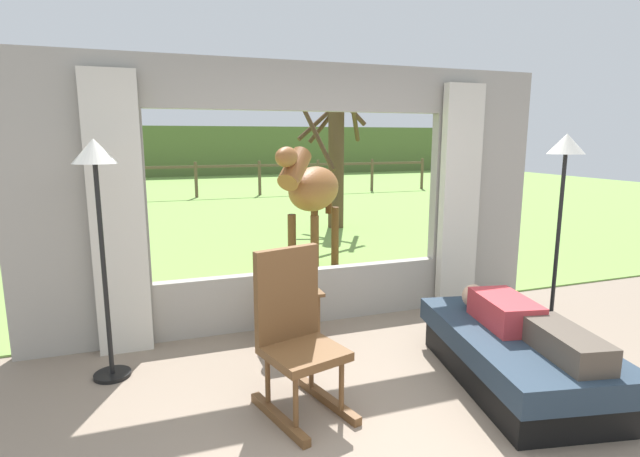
{
  "coord_description": "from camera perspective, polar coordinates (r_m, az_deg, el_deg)",
  "views": [
    {
      "loc": [
        -1.44,
        -2.27,
        1.85
      ],
      "look_at": [
        0.0,
        1.8,
        1.05
      ],
      "focal_mm": 27.51,
      "sensor_mm": 36.0,
      "label": 1
    }
  ],
  "objects": [
    {
      "name": "pasture_fence_line",
      "position": [
        15.68,
        -14.25,
        6.15
      ],
      "size": [
        16.1,
        0.1,
        1.1
      ],
      "color": "brown",
      "rests_on": "outdoor_pasture_lawn"
    },
    {
      "name": "floor_lamp_right",
      "position": [
        4.93,
        26.49,
        5.63
      ],
      "size": [
        0.32,
        0.32,
        1.89
      ],
      "color": "black",
      "rests_on": "ground_plane"
    },
    {
      "name": "rocking_chair",
      "position": [
        3.41,
        -2.86,
        -12.03
      ],
      "size": [
        0.62,
        0.78,
        1.12
      ],
      "rotation": [
        0.0,
        0.0,
        0.27
      ],
      "color": "brown",
      "rests_on": "ground_plane"
    },
    {
      "name": "side_table",
      "position": [
        4.45,
        -3.03,
        -8.21
      ],
      "size": [
        0.44,
        0.44,
        0.52
      ],
      "color": "brown",
      "rests_on": "ground_plane"
    },
    {
      "name": "potted_plant",
      "position": [
        4.4,
        -4.29,
        -4.66
      ],
      "size": [
        0.22,
        0.22,
        0.32
      ],
      "color": "silver",
      "rests_on": "side_table"
    },
    {
      "name": "curtain_panel_right",
      "position": [
        5.44,
        15.89,
        3.22
      ],
      "size": [
        0.44,
        0.1,
        2.4
      ],
      "primitive_type": "cube",
      "color": "beige",
      "rests_on": "ground_plane"
    },
    {
      "name": "reclining_person",
      "position": [
        3.97,
        22.52,
        -9.87
      ],
      "size": [
        0.45,
        1.43,
        0.22
      ],
      "rotation": [
        0.0,
        0.0,
        -0.2
      ],
      "color": "#B23338",
      "rests_on": "recliner_sofa"
    },
    {
      "name": "ground_plane",
      "position": [
        3.27,
        11.62,
        -24.24
      ],
      "size": [
        12.0,
        12.0,
        0.0
      ],
      "primitive_type": "plane",
      "color": "gray"
    },
    {
      "name": "recliner_sofa",
      "position": [
        4.12,
        21.75,
        -13.64
      ],
      "size": [
        1.21,
        1.84,
        0.42
      ],
      "rotation": [
        0.0,
        0.0,
        -0.2
      ],
      "color": "black",
      "rests_on": "ground_plane"
    },
    {
      "name": "outdoor_pasture_lawn",
      "position": [
        15.61,
        -14.08,
        3.43
      ],
      "size": [
        36.0,
        21.68,
        0.02
      ],
      "primitive_type": "cube",
      "color": "#759E47",
      "rests_on": "ground_plane"
    },
    {
      "name": "horse",
      "position": [
        6.6,
        -0.91,
        4.45
      ],
      "size": [
        1.43,
        1.61,
        1.73
      ],
      "rotation": [
        0.0,
        0.0,
        2.45
      ],
      "color": "brown",
      "rests_on": "outdoor_pasture_lawn"
    },
    {
      "name": "curtain_panel_left",
      "position": [
        4.45,
        -22.46,
        1.28
      ],
      "size": [
        0.44,
        0.1,
        2.4
      ],
      "primitive_type": "cube",
      "color": "beige",
      "rests_on": "ground_plane"
    },
    {
      "name": "pasture_tree",
      "position": [
        10.06,
        1.82,
        7.96
      ],
      "size": [
        1.39,
        1.37,
        3.0
      ],
      "color": "#4C3823",
      "rests_on": "outdoor_pasture_lawn"
    },
    {
      "name": "floor_lamp_left",
      "position": [
        3.96,
        -24.51,
        4.34
      ],
      "size": [
        0.32,
        0.32,
        1.85
      ],
      "color": "black",
      "rests_on": "ground_plane"
    },
    {
      "name": "distant_hill_ridge",
      "position": [
        25.32,
        -16.41,
        8.63
      ],
      "size": [
        36.0,
        2.0,
        2.4
      ],
      "primitive_type": "cube",
      "color": "#546935",
      "rests_on": "ground_plane"
    },
    {
      "name": "back_wall_with_window",
      "position": [
        4.8,
        -1.84,
        3.29
      ],
      "size": [
        5.2,
        0.12,
        2.55
      ],
      "color": "#9E998E",
      "rests_on": "ground_plane"
    },
    {
      "name": "book_stack",
      "position": [
        4.38,
        -1.68,
        -6.64
      ],
      "size": [
        0.2,
        0.14,
        0.08
      ],
      "color": "#337247",
      "rests_on": "side_table"
    }
  ]
}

